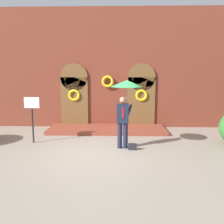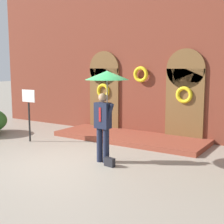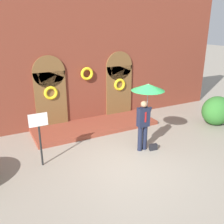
% 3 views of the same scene
% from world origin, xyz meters
% --- Properties ---
extents(ground_plane, '(80.00, 80.00, 0.00)m').
position_xyz_m(ground_plane, '(0.00, 0.00, 0.00)').
color(ground_plane, gray).
extents(building_facade, '(14.00, 2.30, 5.60)m').
position_xyz_m(building_facade, '(-0.00, 4.15, 2.68)').
color(building_facade, brown).
rests_on(building_facade, ground).
extents(person_with_umbrella, '(1.10, 1.10, 2.36)m').
position_xyz_m(person_with_umbrella, '(0.76, 0.50, 1.91)').
color(person_with_umbrella, '#191E33').
rests_on(person_with_umbrella, ground).
extents(handbag, '(0.29, 0.16, 0.22)m').
position_xyz_m(handbag, '(1.00, 0.30, 0.11)').
color(handbag, black).
rests_on(handbag, ground).
extents(sign_post, '(0.56, 0.06, 1.72)m').
position_xyz_m(sign_post, '(-2.69, 1.09, 1.16)').
color(sign_post, black).
rests_on(sign_post, ground).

